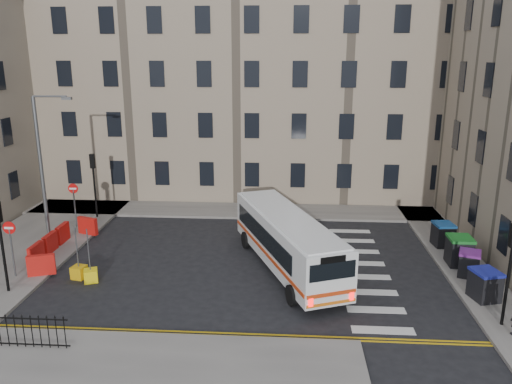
# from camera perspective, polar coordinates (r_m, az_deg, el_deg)

# --- Properties ---
(ground) EXTENTS (120.00, 120.00, 0.00)m
(ground) POSITION_cam_1_polar(r_m,az_deg,el_deg) (25.46, 2.93, -8.27)
(ground) COLOR black
(ground) RESTS_ON ground
(pavement_north) EXTENTS (36.00, 3.20, 0.15)m
(pavement_north) POSITION_cam_1_polar(r_m,az_deg,el_deg) (34.07, -6.96, -2.03)
(pavement_north) COLOR slate
(pavement_north) RESTS_ON ground
(pavement_east) EXTENTS (2.40, 26.00, 0.15)m
(pavement_east) POSITION_cam_1_polar(r_m,az_deg,el_deg) (30.42, 20.34, -5.07)
(pavement_east) COLOR slate
(pavement_east) RESTS_ON ground
(pavement_west) EXTENTS (6.00, 22.00, 0.15)m
(pavement_west) POSITION_cam_1_polar(r_m,az_deg,el_deg) (29.96, -25.04, -5.90)
(pavement_west) COLOR slate
(pavement_west) RESTS_ON ground
(pavement_sw) EXTENTS (20.00, 6.00, 0.15)m
(pavement_sw) POSITION_cam_1_polar(r_m,az_deg,el_deg) (18.25, -21.71, -19.58)
(pavement_sw) COLOR slate
(pavement_sw) RESTS_ON ground
(terrace_north) EXTENTS (38.30, 10.80, 17.20)m
(terrace_north) POSITION_cam_1_polar(r_m,az_deg,el_deg) (39.53, -6.96, 12.98)
(terrace_north) COLOR gray
(terrace_north) RESTS_ON ground
(traffic_light_east) EXTENTS (0.28, 0.22, 4.10)m
(traffic_light_east) POSITION_cam_1_polar(r_m,az_deg,el_deg) (21.00, 27.12, -6.84)
(traffic_light_east) COLOR black
(traffic_light_east) RESTS_ON pavement_east
(traffic_light_nw) EXTENTS (0.28, 0.22, 4.10)m
(traffic_light_nw) POSITION_cam_1_polar(r_m,az_deg,el_deg) (33.07, -18.07, 1.80)
(traffic_light_nw) COLOR black
(traffic_light_nw) RESTS_ON pavement_west
(traffic_light_sw) EXTENTS (0.28, 0.22, 4.10)m
(traffic_light_sw) POSITION_cam_1_polar(r_m,az_deg,el_deg) (24.03, -27.18, -4.16)
(traffic_light_sw) COLOR black
(traffic_light_sw) RESTS_ON pavement_west
(streetlamp) EXTENTS (0.50, 0.22, 8.14)m
(streetlamp) POSITION_cam_1_polar(r_m,az_deg,el_deg) (29.18, -23.34, 2.51)
(streetlamp) COLOR #595B5E
(streetlamp) RESTS_ON pavement_west
(no_entry_north) EXTENTS (0.60, 0.08, 3.00)m
(no_entry_north) POSITION_cam_1_polar(r_m,az_deg,el_deg) (31.67, -20.10, -0.45)
(no_entry_north) COLOR #595B5E
(no_entry_north) RESTS_ON pavement_west
(no_entry_south) EXTENTS (0.60, 0.08, 3.00)m
(no_entry_south) POSITION_cam_1_polar(r_m,az_deg,el_deg) (25.74, -26.26, -4.68)
(no_entry_south) COLOR #595B5E
(no_entry_south) RESTS_ON pavement_west
(roadworks_barriers) EXTENTS (1.66, 6.26, 1.00)m
(roadworks_barriers) POSITION_cam_1_polar(r_m,az_deg,el_deg) (28.38, -21.80, -5.45)
(roadworks_barriers) COLOR red
(roadworks_barriers) RESTS_ON pavement_west
(bus) EXTENTS (5.70, 10.02, 2.69)m
(bus) POSITION_cam_1_polar(r_m,az_deg,el_deg) (24.39, 3.56, -5.42)
(bus) COLOR white
(bus) RESTS_ON ground
(wheelie_bin_a) EXTENTS (1.29, 1.40, 1.30)m
(wheelie_bin_a) POSITION_cam_1_polar(r_m,az_deg,el_deg) (23.59, 24.69, -9.60)
(wheelie_bin_a) COLOR black
(wheelie_bin_a) RESTS_ON pavement_east
(wheelie_bin_b) EXTENTS (1.26, 1.35, 1.20)m
(wheelie_bin_b) POSITION_cam_1_polar(r_m,az_deg,el_deg) (25.67, 23.16, -7.53)
(wheelie_bin_b) COLOR black
(wheelie_bin_b) RESTS_ON pavement_east
(wheelie_bin_c) EXTENTS (1.16, 1.32, 1.43)m
(wheelie_bin_c) POSITION_cam_1_polar(r_m,az_deg,el_deg) (26.76, 22.21, -6.23)
(wheelie_bin_c) COLOR black
(wheelie_bin_c) RESTS_ON pavement_east
(wheelie_bin_d) EXTENTS (1.25, 1.32, 1.16)m
(wheelie_bin_d) POSITION_cam_1_polar(r_m,az_deg,el_deg) (27.66, 22.18, -5.84)
(wheelie_bin_d) COLOR black
(wheelie_bin_d) RESTS_ON pavement_east
(wheelie_bin_e) EXTENTS (1.12, 1.25, 1.27)m
(wheelie_bin_e) POSITION_cam_1_polar(r_m,az_deg,el_deg) (29.05, 20.58, -4.55)
(wheelie_bin_e) COLOR black
(wheelie_bin_e) RESTS_ON pavement_east
(bollard_yellow) EXTENTS (0.78, 0.78, 0.60)m
(bollard_yellow) POSITION_cam_1_polar(r_m,az_deg,el_deg) (24.73, -18.35, -9.06)
(bollard_yellow) COLOR yellow
(bollard_yellow) RESTS_ON ground
(bollard_chevron) EXTENTS (0.72, 0.72, 0.60)m
(bollard_chevron) POSITION_cam_1_polar(r_m,az_deg,el_deg) (25.29, -19.56, -8.63)
(bollard_chevron) COLOR #D69E0C
(bollard_chevron) RESTS_ON ground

